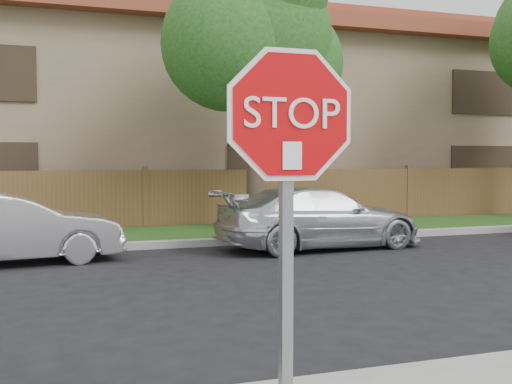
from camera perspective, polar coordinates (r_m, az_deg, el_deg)
name	(u,v)px	position (r m, az deg, el deg)	size (l,w,h in m)	color
ground	(331,384)	(5.37, 7.14, -17.68)	(90.00, 90.00, 0.00)	black
far_curb	(167,244)	(12.99, -8.50, -4.94)	(70.00, 0.30, 0.15)	gray
grass_strip	(155,235)	(14.61, -9.59, -4.10)	(70.00, 3.00, 0.12)	#1E4714
fence	(146,200)	(16.12, -10.47, -0.78)	(70.00, 0.12, 1.60)	brown
apartment_building	(123,112)	(21.70, -12.57, 7.43)	(35.20, 9.20, 7.20)	#8C7257
tree_mid	(257,37)	(15.15, 0.14, 14.51)	(4.80, 3.90, 7.35)	#382B21
stop_sign	(289,174)	(3.28, 3.18, 1.72)	(1.01, 0.13, 2.55)	gray
sedan_left	(11,229)	(11.67, -22.31, -3.28)	(1.35, 3.88, 1.28)	#B7B6BB
sedan_right	(320,218)	(12.79, 6.09, -2.45)	(1.82, 4.49, 1.30)	silver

